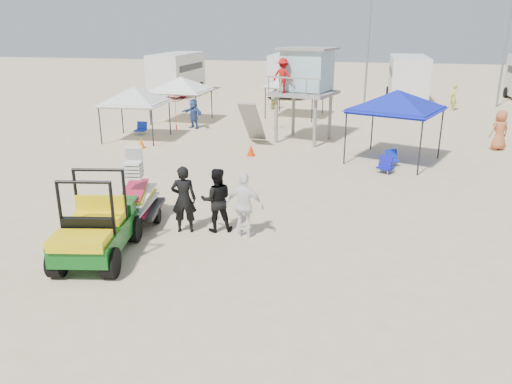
% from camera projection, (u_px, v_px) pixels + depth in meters
% --- Properties ---
extents(ground, '(140.00, 140.00, 0.00)m').
position_uv_depth(ground, '(203.00, 291.00, 10.70)').
color(ground, beige).
rests_on(ground, ground).
extents(utility_cart, '(1.85, 2.95, 2.09)m').
position_uv_depth(utility_cart, '(94.00, 221.00, 11.93)').
color(utility_cart, '#0C5115').
rests_on(utility_cart, ground).
extents(surf_trailer, '(1.49, 2.30, 2.01)m').
position_uv_depth(surf_trailer, '(137.00, 196.00, 14.14)').
color(surf_trailer, black).
rests_on(surf_trailer, ground).
extents(man_left, '(0.76, 0.58, 1.87)m').
position_uv_depth(man_left, '(184.00, 199.00, 13.52)').
color(man_left, black).
rests_on(man_left, ground).
extents(man_mid, '(1.04, 0.92, 1.79)m').
position_uv_depth(man_mid, '(217.00, 200.00, 13.59)').
color(man_mid, black).
rests_on(man_mid, ground).
extents(man_right, '(1.07, 0.52, 1.77)m').
position_uv_depth(man_right, '(245.00, 206.00, 13.19)').
color(man_right, white).
rests_on(man_right, ground).
extents(lifeguard_tower, '(3.33, 3.33, 4.31)m').
position_uv_depth(lifeguard_tower, '(303.00, 74.00, 23.64)').
color(lifeguard_tower, gray).
rests_on(lifeguard_tower, ground).
extents(canopy_blue, '(4.09, 4.09, 3.36)m').
position_uv_depth(canopy_blue, '(398.00, 93.00, 20.00)').
color(canopy_blue, black).
rests_on(canopy_blue, ground).
extents(canopy_white_a, '(2.91, 2.91, 3.00)m').
position_uv_depth(canopy_white_a, '(134.00, 90.00, 24.07)').
color(canopy_white_a, black).
rests_on(canopy_white_a, ground).
extents(canopy_white_b, '(2.97, 2.97, 3.00)m').
position_uv_depth(canopy_white_b, '(181.00, 79.00, 28.62)').
color(canopy_white_b, black).
rests_on(canopy_white_b, ground).
extents(canopy_white_c, '(3.40, 3.40, 3.11)m').
position_uv_depth(canopy_white_c, '(296.00, 74.00, 30.19)').
color(canopy_white_c, black).
rests_on(canopy_white_c, ground).
extents(umbrella_a, '(2.77, 2.80, 1.96)m').
position_uv_depth(umbrella_a, '(175.00, 112.00, 26.63)').
color(umbrella_a, red).
rests_on(umbrella_a, ground).
extents(umbrella_b, '(2.43, 2.45, 1.61)m').
position_uv_depth(umbrella_b, '(274.00, 115.00, 26.84)').
color(umbrella_b, orange).
rests_on(umbrella_b, ground).
extents(cone_near, '(0.34, 0.34, 0.50)m').
position_uv_depth(cone_near, '(251.00, 150.00, 21.66)').
color(cone_near, red).
rests_on(cone_near, ground).
extents(cone_far, '(0.34, 0.34, 0.50)m').
position_uv_depth(cone_far, '(141.00, 143.00, 23.02)').
color(cone_far, '#FF6608').
rests_on(cone_far, ground).
extents(beach_chair_a, '(0.54, 0.58, 0.64)m').
position_uv_depth(beach_chair_a, '(141.00, 128.00, 25.95)').
color(beach_chair_a, '#102CB6').
rests_on(beach_chair_a, ground).
extents(beach_chair_b, '(0.72, 0.80, 0.64)m').
position_uv_depth(beach_chair_b, '(391.00, 158.00, 20.18)').
color(beach_chair_b, '#0F24A9').
rests_on(beach_chair_b, ground).
extents(beach_chair_c, '(0.72, 0.81, 0.64)m').
position_uv_depth(beach_chair_c, '(386.00, 165.00, 19.20)').
color(beach_chair_c, '#0E11A2').
rests_on(beach_chair_c, ground).
extents(rv_far_left, '(2.64, 6.80, 3.25)m').
position_uv_depth(rv_far_left, '(177.00, 72.00, 40.34)').
color(rv_far_left, silver).
rests_on(rv_far_left, ground).
extents(rv_mid_left, '(2.65, 6.50, 3.25)m').
position_uv_depth(rv_mid_left, '(290.00, 72.00, 39.89)').
color(rv_mid_left, silver).
rests_on(rv_mid_left, ground).
extents(rv_mid_right, '(2.64, 7.00, 3.25)m').
position_uv_depth(rv_mid_right, '(408.00, 77.00, 36.66)').
color(rv_mid_right, silver).
rests_on(rv_mid_right, ground).
extents(light_pole_left, '(0.14, 0.14, 8.00)m').
position_uv_depth(light_pole_left, '(368.00, 47.00, 33.80)').
color(light_pole_left, slate).
rests_on(light_pole_left, ground).
extents(light_pole_right, '(0.14, 0.14, 8.00)m').
position_uv_depth(light_pole_right, '(506.00, 47.00, 33.35)').
color(light_pole_right, slate).
rests_on(light_pole_right, ground).
extents(distant_beachgoers, '(16.48, 11.94, 1.80)m').
position_uv_depth(distant_beachgoers, '(327.00, 110.00, 28.18)').
color(distant_beachgoers, '#B35D33').
rests_on(distant_beachgoers, ground).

